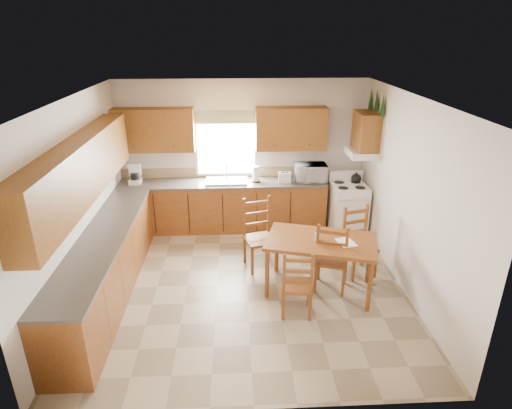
{
  "coord_description": "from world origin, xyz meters",
  "views": [
    {
      "loc": [
        -0.14,
        -5.39,
        3.51
      ],
      "look_at": [
        0.15,
        0.3,
        1.15
      ],
      "focal_mm": 30.0,
      "sensor_mm": 36.0,
      "label": 1
    }
  ],
  "objects_px": {
    "stove": "(347,210)",
    "microwave": "(310,173)",
    "chair_near_left": "(332,256)",
    "chair_near_right": "(297,281)",
    "chair_far_right": "(360,243)",
    "chair_far_left": "(261,235)",
    "dining_table": "(320,265)"
  },
  "relations": [
    {
      "from": "stove",
      "to": "microwave",
      "type": "relative_size",
      "value": 1.74
    },
    {
      "from": "dining_table",
      "to": "chair_far_right",
      "type": "relative_size",
      "value": 1.43
    },
    {
      "from": "chair_near_right",
      "to": "chair_far_left",
      "type": "bearing_deg",
      "value": -65.7
    },
    {
      "from": "microwave",
      "to": "stove",
      "type": "bearing_deg",
      "value": -23.6
    },
    {
      "from": "microwave",
      "to": "dining_table",
      "type": "distance_m",
      "value": 2.23
    },
    {
      "from": "chair_far_left",
      "to": "chair_near_left",
      "type": "bearing_deg",
      "value": -50.1
    },
    {
      "from": "chair_near_left",
      "to": "chair_far_left",
      "type": "height_order",
      "value": "chair_far_left"
    },
    {
      "from": "chair_near_left",
      "to": "chair_far_left",
      "type": "relative_size",
      "value": 0.97
    },
    {
      "from": "microwave",
      "to": "chair_far_right",
      "type": "bearing_deg",
      "value": -73.59
    },
    {
      "from": "stove",
      "to": "chair_far_left",
      "type": "bearing_deg",
      "value": -146.81
    },
    {
      "from": "chair_near_left",
      "to": "chair_far_right",
      "type": "relative_size",
      "value": 1.02
    },
    {
      "from": "chair_far_left",
      "to": "microwave",
      "type": "bearing_deg",
      "value": 39.15
    },
    {
      "from": "stove",
      "to": "chair_near_left",
      "type": "xyz_separation_m",
      "value": [
        -0.67,
        -1.79,
        0.08
      ]
    },
    {
      "from": "chair_far_right",
      "to": "chair_near_right",
      "type": "bearing_deg",
      "value": -155.22
    },
    {
      "from": "chair_near_left",
      "to": "chair_near_right",
      "type": "height_order",
      "value": "chair_near_left"
    },
    {
      "from": "chair_near_left",
      "to": "chair_far_right",
      "type": "height_order",
      "value": "chair_near_left"
    },
    {
      "from": "stove",
      "to": "chair_near_right",
      "type": "distance_m",
      "value": 2.65
    },
    {
      "from": "stove",
      "to": "chair_near_right",
      "type": "bearing_deg",
      "value": -119.57
    },
    {
      "from": "chair_near_left",
      "to": "chair_far_right",
      "type": "bearing_deg",
      "value": -124.33
    },
    {
      "from": "chair_far_right",
      "to": "chair_near_left",
      "type": "bearing_deg",
      "value": -158.97
    },
    {
      "from": "dining_table",
      "to": "chair_near_left",
      "type": "bearing_deg",
      "value": 24.65
    },
    {
      "from": "microwave",
      "to": "chair_near_right",
      "type": "distance_m",
      "value": 2.77
    },
    {
      "from": "stove",
      "to": "chair_far_right",
      "type": "height_order",
      "value": "chair_far_right"
    },
    {
      "from": "stove",
      "to": "dining_table",
      "type": "height_order",
      "value": "stove"
    },
    {
      "from": "dining_table",
      "to": "chair_far_left",
      "type": "bearing_deg",
      "value": 155.36
    },
    {
      "from": "dining_table",
      "to": "chair_near_left",
      "type": "relative_size",
      "value": 1.4
    },
    {
      "from": "dining_table",
      "to": "chair_far_right",
      "type": "distance_m",
      "value": 0.8
    },
    {
      "from": "dining_table",
      "to": "chair_far_left",
      "type": "distance_m",
      "value": 1.06
    },
    {
      "from": "microwave",
      "to": "chair_near_right",
      "type": "xyz_separation_m",
      "value": [
        -0.59,
        -2.63,
        -0.6
      ]
    },
    {
      "from": "chair_far_left",
      "to": "dining_table",
      "type": "bearing_deg",
      "value": -56.69
    },
    {
      "from": "microwave",
      "to": "chair_far_right",
      "type": "xyz_separation_m",
      "value": [
        0.49,
        -1.71,
        -0.55
      ]
    },
    {
      "from": "chair_near_right",
      "to": "chair_far_left",
      "type": "height_order",
      "value": "chair_far_left"
    }
  ]
}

